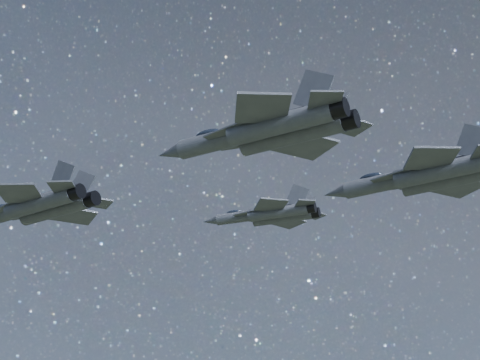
# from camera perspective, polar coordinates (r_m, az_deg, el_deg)

# --- Properties ---
(jet_lead) EXTENTS (18.21, 11.96, 4.68)m
(jet_lead) POSITION_cam_1_polar(r_m,az_deg,el_deg) (83.59, -14.18, -1.83)
(jet_lead) COLOR #383C46
(jet_left) EXTENTS (15.86, 10.91, 3.98)m
(jet_left) POSITION_cam_1_polar(r_m,az_deg,el_deg) (98.55, 2.20, -2.45)
(jet_left) COLOR #383C46
(jet_right) EXTENTS (19.77, 13.17, 5.02)m
(jet_right) POSITION_cam_1_polar(r_m,az_deg,el_deg) (68.10, 2.12, 3.56)
(jet_right) COLOR #383C46
(jet_slot) EXTENTS (18.78, 12.46, 4.78)m
(jet_slot) POSITION_cam_1_polar(r_m,az_deg,el_deg) (76.89, 13.39, 0.35)
(jet_slot) COLOR #383C46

